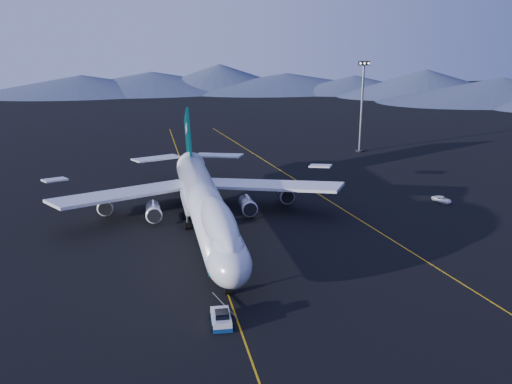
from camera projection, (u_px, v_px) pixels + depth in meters
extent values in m
plane|color=black|center=(206.00, 232.00, 108.81)|extent=(500.00, 500.00, 0.00)
cube|color=#DD9E0D|center=(206.00, 232.00, 108.81)|extent=(0.25, 220.00, 0.01)
cube|color=#DD9E0D|center=(337.00, 206.00, 124.08)|extent=(28.08, 198.09, 0.01)
cone|color=#454F6A|center=(81.00, 83.00, 316.05)|extent=(100.00, 100.00, 12.00)
cone|color=#454F6A|center=(220.00, 80.00, 331.92)|extent=(100.00, 100.00, 12.00)
cone|color=#454F6A|center=(354.00, 81.00, 323.29)|extent=(100.00, 100.00, 12.00)
cone|color=#454F6A|center=(502.00, 88.00, 291.11)|extent=(100.00, 100.00, 12.00)
cylinder|color=silver|center=(205.00, 204.00, 107.20)|extent=(6.50, 56.00, 6.50)
ellipsoid|color=silver|center=(229.00, 263.00, 80.95)|extent=(6.50, 10.40, 6.50)
ellipsoid|color=silver|center=(219.00, 224.00, 89.14)|extent=(5.13, 25.16, 5.85)
cube|color=black|center=(231.00, 261.00, 78.73)|extent=(3.60, 1.61, 1.29)
cone|color=silver|center=(189.00, 160.00, 137.91)|extent=(6.50, 12.00, 6.50)
cube|color=#033839|center=(205.00, 207.00, 108.40)|extent=(6.24, 60.00, 1.10)
cube|color=silver|center=(202.00, 201.00, 112.67)|extent=(7.50, 13.00, 1.60)
cube|color=silver|center=(127.00, 193.00, 115.25)|extent=(30.62, 23.28, 2.83)
cube|color=silver|center=(267.00, 185.00, 120.95)|extent=(30.62, 23.28, 2.83)
cylinder|color=slate|center=(153.00, 211.00, 113.29)|extent=(2.90, 5.50, 2.90)
cylinder|color=slate|center=(106.00, 204.00, 117.51)|extent=(2.90, 5.50, 2.90)
cylinder|color=slate|center=(247.00, 205.00, 117.02)|extent=(2.90, 5.50, 2.90)
cylinder|color=slate|center=(284.00, 193.00, 124.98)|extent=(2.90, 5.50, 2.90)
cube|color=#033839|center=(188.00, 140.00, 135.54)|extent=(0.55, 14.11, 15.94)
cube|color=silver|center=(157.00, 158.00, 137.73)|extent=(12.39, 9.47, 0.98)
cube|color=silver|center=(218.00, 155.00, 140.68)|extent=(12.39, 9.47, 0.98)
cylinder|color=black|center=(228.00, 291.00, 83.81)|extent=(0.90, 1.10, 1.10)
cube|color=silver|center=(221.00, 319.00, 75.32)|extent=(2.68, 5.00, 1.22)
cube|color=navy|center=(221.00, 322.00, 75.44)|extent=(2.80, 5.23, 0.56)
cube|color=black|center=(221.00, 313.00, 75.06)|extent=(1.86, 1.86, 1.00)
imported|color=white|center=(442.00, 199.00, 126.53)|extent=(3.44, 4.98, 1.27)
cylinder|color=black|center=(359.00, 151.00, 176.11)|extent=(2.53, 2.53, 0.42)
cylinder|color=slate|center=(362.00, 109.00, 172.38)|extent=(0.74, 0.74, 26.38)
cube|color=black|center=(364.00, 63.00, 168.50)|extent=(3.38, 0.84, 1.27)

